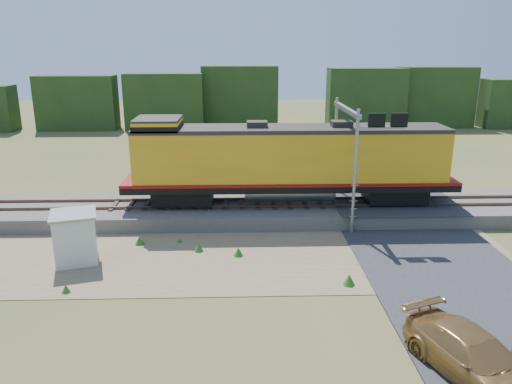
{
  "coord_description": "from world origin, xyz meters",
  "views": [
    {
      "loc": [
        -1.82,
        -21.15,
        9.54
      ],
      "look_at": [
        -1.07,
        3.0,
        2.4
      ],
      "focal_mm": 35.0,
      "sensor_mm": 36.0,
      "label": 1
    }
  ],
  "objects_px": {
    "signal_gantry": "(354,134)",
    "locomotive": "(285,161)",
    "shed": "(75,237)",
    "car": "(474,357)"
  },
  "relations": [
    {
      "from": "car",
      "to": "signal_gantry",
      "type": "bearing_deg",
      "value": 72.19
    },
    {
      "from": "locomotive",
      "to": "shed",
      "type": "bearing_deg",
      "value": -149.73
    },
    {
      "from": "shed",
      "to": "car",
      "type": "xyz_separation_m",
      "value": [
        14.36,
        -8.78,
        -0.48
      ]
    },
    {
      "from": "shed",
      "to": "signal_gantry",
      "type": "height_order",
      "value": "signal_gantry"
    },
    {
      "from": "shed",
      "to": "car",
      "type": "height_order",
      "value": "shed"
    },
    {
      "from": "signal_gantry",
      "to": "locomotive",
      "type": "bearing_deg",
      "value": 169.86
    },
    {
      "from": "locomotive",
      "to": "shed",
      "type": "xyz_separation_m",
      "value": [
        -10.02,
        -5.85,
        -2.14
      ]
    },
    {
      "from": "locomotive",
      "to": "signal_gantry",
      "type": "bearing_deg",
      "value": -10.14
    },
    {
      "from": "shed",
      "to": "signal_gantry",
      "type": "relative_size",
      "value": 0.37
    },
    {
      "from": "car",
      "to": "locomotive",
      "type": "bearing_deg",
      "value": 85.75
    }
  ]
}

